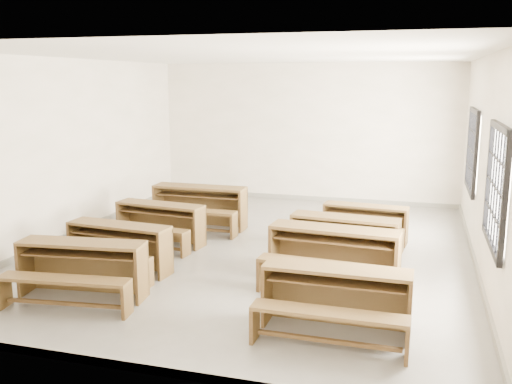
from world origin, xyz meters
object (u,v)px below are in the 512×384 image
(desk_set_0, at_px, (81,266))
(desk_set_5, at_px, (333,252))
(desk_set_2, at_px, (159,221))
(desk_set_1, at_px, (117,245))
(desk_set_4, at_px, (336,296))
(desk_set_6, at_px, (344,237))
(desk_set_7, at_px, (365,221))
(desk_set_3, at_px, (199,204))

(desk_set_0, xyz_separation_m, desk_set_5, (3.09, 1.41, 0.03))
(desk_set_2, relative_size, desk_set_5, 0.90)
(desk_set_1, distance_m, desk_set_2, 1.50)
(desk_set_4, bearing_deg, desk_set_0, 178.82)
(desk_set_6, bearing_deg, desk_set_7, 87.12)
(desk_set_5, height_order, desk_set_6, desk_set_5)
(desk_set_4, height_order, desk_set_5, desk_set_5)
(desk_set_2, bearing_deg, desk_set_0, -80.64)
(desk_set_1, relative_size, desk_set_6, 0.97)
(desk_set_0, xyz_separation_m, desk_set_7, (3.30, 3.70, -0.06))
(desk_set_2, height_order, desk_set_4, desk_set_4)
(desk_set_6, bearing_deg, desk_set_3, 159.38)
(desk_set_1, height_order, desk_set_5, desk_set_5)
(desk_set_1, bearing_deg, desk_set_4, -13.58)
(desk_set_0, relative_size, desk_set_5, 0.95)
(desk_set_3, bearing_deg, desk_set_4, -50.24)
(desk_set_4, bearing_deg, desk_set_7, 91.31)
(desk_set_6, bearing_deg, desk_set_1, -152.67)
(desk_set_2, distance_m, desk_set_4, 4.38)
(desk_set_0, bearing_deg, desk_set_4, -8.33)
(desk_set_2, xyz_separation_m, desk_set_5, (3.21, -1.16, 0.05))
(desk_set_1, relative_size, desk_set_4, 1.00)
(desk_set_7, bearing_deg, desk_set_6, -92.24)
(desk_set_1, bearing_deg, desk_set_3, 91.15)
(desk_set_2, relative_size, desk_set_3, 0.93)
(desk_set_3, distance_m, desk_set_5, 3.81)
(desk_set_1, distance_m, desk_set_6, 3.43)
(desk_set_0, height_order, desk_set_6, desk_set_0)
(desk_set_1, xyz_separation_m, desk_set_7, (3.37, 2.63, -0.04))
(desk_set_0, relative_size, desk_set_7, 1.15)
(desk_set_4, distance_m, desk_set_5, 1.53)
(desk_set_0, relative_size, desk_set_2, 1.05)
(desk_set_4, distance_m, desk_set_7, 3.80)
(desk_set_2, distance_m, desk_set_7, 3.60)
(desk_set_0, height_order, desk_set_7, desk_set_0)
(desk_set_4, height_order, desk_set_6, desk_set_4)
(desk_set_1, bearing_deg, desk_set_6, 27.42)
(desk_set_5, height_order, desk_set_7, desk_set_5)
(desk_set_0, xyz_separation_m, desk_set_3, (0.13, 3.80, 0.03))
(desk_set_7, bearing_deg, desk_set_2, -155.90)
(desk_set_1, bearing_deg, desk_set_7, 43.26)
(desk_set_3, relative_size, desk_set_4, 1.08)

